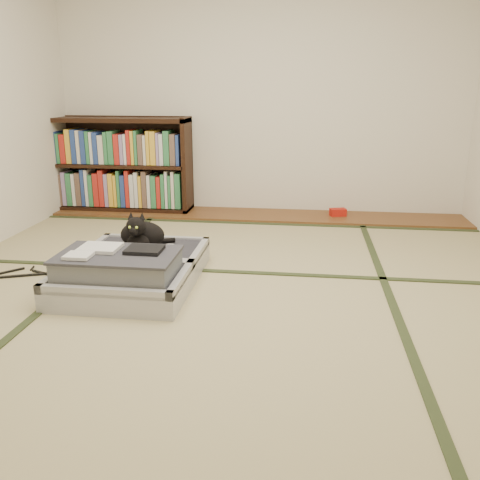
# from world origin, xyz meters

# --- Properties ---
(floor) EXTENTS (4.50, 4.50, 0.00)m
(floor) POSITION_xyz_m (0.00, 0.00, 0.00)
(floor) COLOR tan
(floor) RESTS_ON ground
(wood_strip) EXTENTS (4.00, 0.50, 0.02)m
(wood_strip) POSITION_xyz_m (0.00, 2.00, 0.01)
(wood_strip) COLOR brown
(wood_strip) RESTS_ON ground
(red_item) EXTENTS (0.17, 0.13, 0.07)m
(red_item) POSITION_xyz_m (0.79, 2.03, 0.06)
(red_item) COLOR #B2170E
(red_item) RESTS_ON wood_strip
(room_shell) EXTENTS (4.50, 4.50, 4.50)m
(room_shell) POSITION_xyz_m (0.00, 0.00, 1.46)
(room_shell) COLOR white
(room_shell) RESTS_ON ground
(tatami_borders) EXTENTS (4.00, 4.50, 0.01)m
(tatami_borders) POSITION_xyz_m (0.00, 0.49, 0.00)
(tatami_borders) COLOR #2D381E
(tatami_borders) RESTS_ON ground
(bookcase) EXTENTS (1.47, 0.34, 0.94)m
(bookcase) POSITION_xyz_m (-1.41, 2.07, 0.45)
(bookcase) COLOR black
(bookcase) RESTS_ON wood_strip
(suitcase) EXTENTS (0.79, 1.06, 0.31)m
(suitcase) POSITION_xyz_m (-0.61, 0.08, 0.11)
(suitcase) COLOR #B0B0B5
(suitcase) RESTS_ON floor
(cat) EXTENTS (0.35, 0.35, 0.28)m
(cat) POSITION_xyz_m (-0.63, 0.37, 0.26)
(cat) COLOR black
(cat) RESTS_ON suitcase
(cable_coil) EXTENTS (0.11, 0.11, 0.03)m
(cable_coil) POSITION_xyz_m (-0.45, 0.40, 0.16)
(cable_coil) COLOR white
(cable_coil) RESTS_ON suitcase
(hanger) EXTENTS (0.43, 0.27, 0.01)m
(hanger) POSITION_xyz_m (-1.41, 0.17, 0.01)
(hanger) COLOR black
(hanger) RESTS_ON floor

